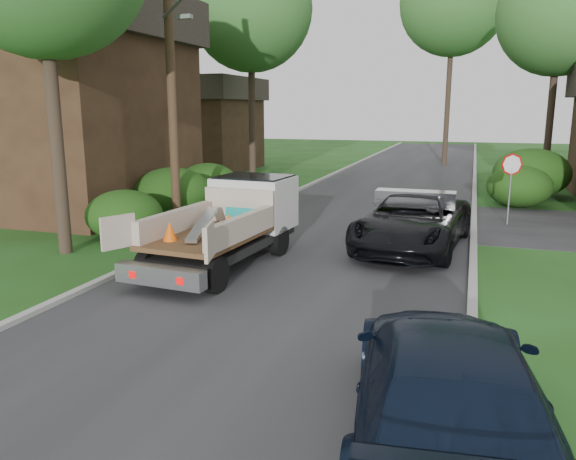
# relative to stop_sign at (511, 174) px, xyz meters

# --- Properties ---
(ground) EXTENTS (120.00, 120.00, 0.00)m
(ground) POSITION_rel_stop_sign_xyz_m (-5.20, -9.00, -1.78)
(ground) COLOR #1F4413
(ground) RESTS_ON ground
(road) EXTENTS (8.00, 90.00, 0.02)m
(road) POSITION_rel_stop_sign_xyz_m (-5.20, 1.00, -1.77)
(road) COLOR #28282B
(road) RESTS_ON ground
(curb_left) EXTENTS (0.20, 90.00, 0.12)m
(curb_left) POSITION_rel_stop_sign_xyz_m (-9.30, 1.00, -1.72)
(curb_left) COLOR #9E9E99
(curb_left) RESTS_ON ground
(curb_right) EXTENTS (0.20, 90.00, 0.12)m
(curb_right) POSITION_rel_stop_sign_xyz_m (-1.10, 1.00, -1.72)
(curb_right) COLOR #9E9E99
(curb_right) RESTS_ON ground
(stop_sign) EXTENTS (0.71, 0.32, 2.48)m
(stop_sign) POSITION_rel_stop_sign_xyz_m (0.00, 0.00, 0.00)
(stop_sign) COLOR slate
(stop_sign) RESTS_ON ground
(utility_pole) EXTENTS (2.42, 1.25, 10.00)m
(utility_pole) POSITION_rel_stop_sign_xyz_m (-10.68, -4.02, 3.40)
(utility_pole) COLOR #382619
(utility_pole) RESTS_ON ground
(house_left_near) EXTENTS (9.72, 8.64, 8.40)m
(house_left_near) POSITION_rel_stop_sign_xyz_m (-17.20, -2.00, 2.50)
(house_left_near) COLOR #332015
(house_left_near) RESTS_ON ground
(house_left_far) EXTENTS (7.56, 7.56, 6.00)m
(house_left_far) POSITION_rel_stop_sign_xyz_m (-18.70, 13.00, 1.27)
(house_left_far) COLOR #332015
(house_left_far) RESTS_ON ground
(hedge_left_a) EXTENTS (2.34, 2.34, 1.53)m
(hedge_left_a) POSITION_rel_stop_sign_xyz_m (-11.40, -6.00, -1.01)
(hedge_left_a) COLOR #1A3B0D
(hedge_left_a) RESTS_ON ground
(hedge_left_b) EXTENTS (2.86, 2.86, 1.87)m
(hedge_left_b) POSITION_rel_stop_sign_xyz_m (-11.70, -2.50, -0.84)
(hedge_left_b) COLOR #1A3B0D
(hedge_left_b) RESTS_ON ground
(hedge_left_c) EXTENTS (2.60, 2.60, 1.70)m
(hedge_left_c) POSITION_rel_stop_sign_xyz_m (-12.00, 1.00, -0.93)
(hedge_left_c) COLOR #1A3B0D
(hedge_left_c) RESTS_ON ground
(hedge_right_a) EXTENTS (2.60, 2.60, 1.70)m
(hedge_right_a) POSITION_rel_stop_sign_xyz_m (0.60, 4.00, -0.93)
(hedge_right_a) COLOR #1A3B0D
(hedge_right_a) RESTS_ON ground
(hedge_right_b) EXTENTS (3.38, 3.38, 2.21)m
(hedge_right_b) POSITION_rel_stop_sign_xyz_m (1.30, 7.00, -0.67)
(hedge_right_b) COLOR #1A3B0D
(hedge_right_b) RESTS_ON ground
(tree_left_far) EXTENTS (6.40, 6.40, 12.20)m
(tree_left_far) POSITION_rel_stop_sign_xyz_m (-12.70, 8.00, 7.20)
(tree_left_far) COLOR #2D2119
(tree_left_far) RESTS_ON ground
(tree_right_far) EXTENTS (6.00, 6.00, 11.50)m
(tree_right_far) POSITION_rel_stop_sign_xyz_m (2.30, 11.00, 6.70)
(tree_right_far) COLOR #2D2119
(tree_right_far) RESTS_ON ground
(tree_left_back) EXTENTS (6.00, 6.00, 12.00)m
(tree_left_back) POSITION_rel_stop_sign_xyz_m (-19.20, 4.00, 7.20)
(tree_left_back) COLOR #2D2119
(tree_left_back) RESTS_ON ground
(tree_center_far) EXTENTS (7.20, 7.20, 14.60)m
(tree_center_far) POSITION_rel_stop_sign_xyz_m (-3.20, 21.00, 9.20)
(tree_center_far) COLOR #2D2119
(tree_center_far) RESTS_ON ground
(flatbed_truck) EXTENTS (2.77, 5.80, 2.14)m
(flatbed_truck) POSITION_rel_stop_sign_xyz_m (-7.14, -7.12, -0.62)
(flatbed_truck) COLOR black
(flatbed_truck) RESTS_ON ground
(black_pickup) EXTENTS (3.25, 6.01, 1.60)m
(black_pickup) POSITION_rel_stop_sign_xyz_m (-2.80, -4.50, -0.98)
(black_pickup) COLOR black
(black_pickup) RESTS_ON ground
(navy_suv) EXTENTS (2.83, 5.65, 1.58)m
(navy_suv) POSITION_rel_stop_sign_xyz_m (-1.40, -14.27, -0.99)
(navy_suv) COLOR black
(navy_suv) RESTS_ON ground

